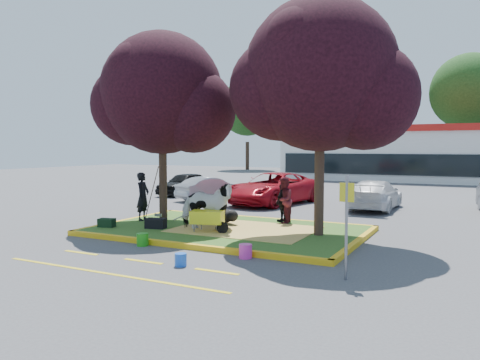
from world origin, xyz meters
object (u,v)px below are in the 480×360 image
at_px(car_black, 185,184).
at_px(bucket_blue, 181,260).
at_px(cow, 206,206).
at_px(bucket_green, 143,240).
at_px(sign_post, 346,217).
at_px(bucket_pink, 245,251).
at_px(handler, 143,196).
at_px(wheelbarrow, 208,217).
at_px(calf, 217,215).
at_px(car_silver, 210,189).

bearing_deg(car_black, bucket_blue, -51.01).
relative_size(cow, bucket_green, 5.16).
height_order(sign_post, bucket_blue, sign_post).
bearing_deg(bucket_green, cow, 69.93).
bearing_deg(bucket_pink, handler, 152.16).
relative_size(handler, bucket_pink, 4.87).
xyz_separation_m(wheelbarrow, bucket_pink, (2.21, -1.89, -0.43)).
xyz_separation_m(bucket_blue, car_black, (-8.83, 13.36, 0.49)).
height_order(handler, wheelbarrow, handler).
bearing_deg(calf, wheelbarrow, -55.54).
relative_size(handler, bucket_green, 4.87).
bearing_deg(handler, cow, -114.48).
height_order(handler, car_black, handler).
distance_m(calf, handler, 2.80).
xyz_separation_m(bucket_blue, car_silver, (-6.23, 11.81, 0.45)).
xyz_separation_m(car_black, car_silver, (2.60, -1.55, -0.05)).
height_order(calf, sign_post, sign_post).
bearing_deg(calf, handler, -154.42).
bearing_deg(car_silver, sign_post, 153.58).
bearing_deg(car_silver, car_black, -8.49).
height_order(calf, car_silver, car_silver).
xyz_separation_m(calf, handler, (-2.69, -0.51, 0.56)).
distance_m(bucket_green, car_black, 13.73).
height_order(bucket_green, bucket_pink, same).
xyz_separation_m(bucket_pink, car_silver, (-7.20, 10.46, 0.42)).
relative_size(sign_post, bucket_green, 6.19).
bearing_deg(bucket_green, bucket_pink, 0.00).
bearing_deg(bucket_blue, sign_post, 9.61).
bearing_deg(sign_post, cow, 153.20).
distance_m(calf, sign_post, 6.85).
distance_m(calf, bucket_green, 3.42).
xyz_separation_m(handler, sign_post, (8.08, -3.61, 0.30)).
distance_m(calf, car_black, 11.14).
bearing_deg(bucket_green, handler, 128.50).
height_order(bucket_blue, car_silver, car_silver).
distance_m(cow, calf, 1.41).
xyz_separation_m(calf, bucket_pink, (2.75, -3.39, -0.25)).
relative_size(calf, sign_post, 0.59).
height_order(bucket_blue, car_black, car_black).
bearing_deg(handler, car_silver, 2.58).
xyz_separation_m(handler, bucket_pink, (5.44, -2.87, -0.82)).
distance_m(handler, bucket_blue, 6.20).
bearing_deg(wheelbarrow, cow, 110.55).
bearing_deg(wheelbarrow, car_black, 110.13).
bearing_deg(car_black, bucket_green, -55.49).
distance_m(calf, bucket_blue, 5.07).
bearing_deg(car_silver, bucket_green, 133.42).
xyz_separation_m(calf, car_black, (-7.06, 8.62, 0.21)).
height_order(bucket_pink, bucket_blue, bucket_pink).
distance_m(cow, bucket_pink, 3.27).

